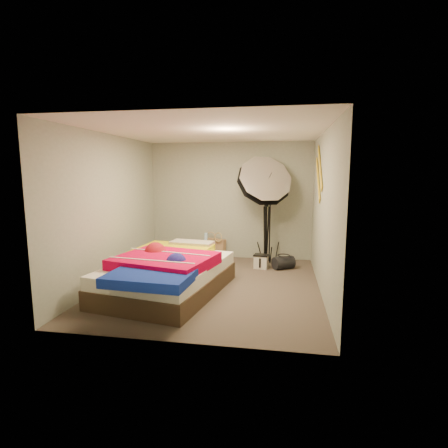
% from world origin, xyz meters
% --- Properties ---
extents(floor, '(4.00, 4.00, 0.00)m').
position_xyz_m(floor, '(0.00, 0.00, 0.00)').
color(floor, '#4A4036').
rests_on(floor, ground).
extents(ceiling, '(4.00, 4.00, 0.00)m').
position_xyz_m(ceiling, '(0.00, 0.00, 2.50)').
color(ceiling, silver).
rests_on(ceiling, wall_back).
extents(wall_back, '(3.50, 0.00, 3.50)m').
position_xyz_m(wall_back, '(0.00, 2.00, 1.25)').
color(wall_back, '#99A090').
rests_on(wall_back, floor).
extents(wall_front, '(3.50, 0.00, 3.50)m').
position_xyz_m(wall_front, '(0.00, -2.00, 1.25)').
color(wall_front, '#99A090').
rests_on(wall_front, floor).
extents(wall_left, '(0.00, 4.00, 4.00)m').
position_xyz_m(wall_left, '(-1.75, 0.00, 1.25)').
color(wall_left, '#99A090').
rests_on(wall_left, floor).
extents(wall_right, '(0.00, 4.00, 4.00)m').
position_xyz_m(wall_right, '(1.75, 0.00, 1.25)').
color(wall_right, '#99A090').
rests_on(wall_right, floor).
extents(tote_bag, '(0.46, 0.32, 0.44)m').
position_xyz_m(tote_bag, '(-0.30, 1.90, 0.21)').
color(tote_bag, tan).
rests_on(tote_bag, floor).
extents(wrapping_roll, '(0.10, 0.19, 0.63)m').
position_xyz_m(wrapping_roll, '(-0.44, 1.42, 0.31)').
color(wrapping_roll, '#4E92C8').
rests_on(wrapping_roll, floor).
extents(camera_case, '(0.28, 0.22, 0.26)m').
position_xyz_m(camera_case, '(0.74, 1.18, 0.13)').
color(camera_case, beige).
rests_on(camera_case, floor).
extents(duffel_bag, '(0.47, 0.42, 0.25)m').
position_xyz_m(duffel_bag, '(1.17, 1.22, 0.12)').
color(duffel_bag, black).
rests_on(duffel_bag, floor).
extents(wall_stripe_upper, '(0.02, 0.91, 0.78)m').
position_xyz_m(wall_stripe_upper, '(1.73, 0.60, 1.95)').
color(wall_stripe_upper, gold).
rests_on(wall_stripe_upper, wall_right).
extents(wall_stripe_lower, '(0.02, 0.91, 0.78)m').
position_xyz_m(wall_stripe_lower, '(1.73, 0.85, 1.75)').
color(wall_stripe_lower, gold).
rests_on(wall_stripe_lower, wall_right).
extents(bed, '(1.87, 2.51, 0.64)m').
position_xyz_m(bed, '(-0.61, -0.45, 0.32)').
color(bed, '#463324').
rests_on(bed, floor).
extents(photo_umbrella, '(1.22, 1.09, 2.32)m').
position_xyz_m(photo_umbrella, '(0.74, 1.58, 1.66)').
color(photo_umbrella, black).
rests_on(photo_umbrella, floor).
extents(camera_tripod, '(0.09, 0.09, 1.32)m').
position_xyz_m(camera_tripod, '(0.81, 1.45, 0.76)').
color(camera_tripod, black).
rests_on(camera_tripod, floor).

